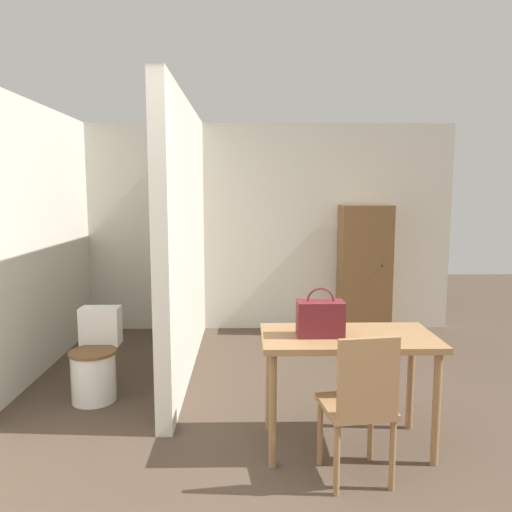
{
  "coord_description": "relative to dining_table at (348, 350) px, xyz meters",
  "views": [
    {
      "loc": [
        -0.05,
        -2.01,
        1.7
      ],
      "look_at": [
        0.03,
        2.03,
        1.17
      ],
      "focal_mm": 35.0,
      "sensor_mm": 36.0,
      "label": 1
    }
  ],
  "objects": [
    {
      "name": "handbag",
      "position": [
        -0.19,
        -0.02,
        0.22
      ],
      "size": [
        0.3,
        0.17,
        0.32
      ],
      "color": "maroon",
      "rests_on": "dining_table"
    },
    {
      "name": "wall_left",
      "position": [
        -2.63,
        0.89,
        0.58
      ],
      "size": [
        0.12,
        5.04,
        2.5
      ],
      "color": "beige",
      "rests_on": "ground_plane"
    },
    {
      "name": "toilet",
      "position": [
        -1.91,
        0.83,
        -0.36
      ],
      "size": [
        0.37,
        0.52,
        0.72
      ],
      "color": "white",
      "rests_on": "ground_plane"
    },
    {
      "name": "wall_back",
      "position": [
        -0.62,
        2.96,
        0.58
      ],
      "size": [
        4.91,
        0.12,
        2.5
      ],
      "color": "beige",
      "rests_on": "ground_plane"
    },
    {
      "name": "wooden_cabinet",
      "position": [
        0.75,
        2.7,
        0.1
      ],
      "size": [
        0.6,
        0.39,
        1.53
      ],
      "color": "brown",
      "rests_on": "ground_plane"
    },
    {
      "name": "partition_wall",
      "position": [
        -1.24,
        1.52,
        0.58
      ],
      "size": [
        0.12,
        2.76,
        2.5
      ],
      "color": "beige",
      "rests_on": "ground_plane"
    },
    {
      "name": "dining_table",
      "position": [
        0.0,
        0.0,
        0.0
      ],
      "size": [
        1.13,
        0.6,
        0.77
      ],
      "color": "#997047",
      "rests_on": "ground_plane"
    },
    {
      "name": "wooden_chair",
      "position": [
        -0.01,
        -0.43,
        -0.17
      ],
      "size": [
        0.44,
        0.44,
        0.91
      ],
      "rotation": [
        0.0,
        0.0,
        0.14
      ],
      "color": "#997047",
      "rests_on": "ground_plane"
    }
  ]
}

